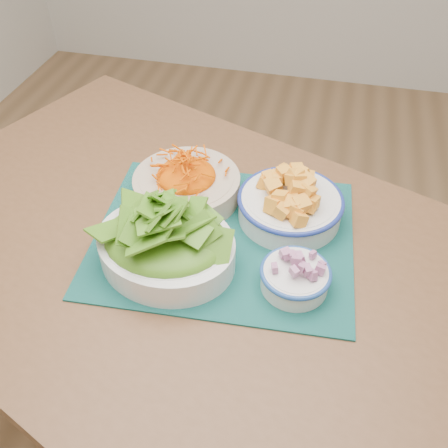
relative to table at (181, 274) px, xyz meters
name	(u,v)px	position (x,y,z in m)	size (l,w,h in m)	color
ground	(262,359)	(0.16, 0.25, -0.66)	(4.00, 4.00, 0.00)	#9D744C
table	(181,274)	(0.00, 0.00, 0.00)	(1.46, 1.23, 0.75)	brown
placemat	(224,236)	(0.08, 0.03, 0.10)	(0.50, 0.41, 0.00)	#093330
carrot_bowl	(186,180)	(-0.02, 0.13, 0.14)	(0.23, 0.23, 0.09)	#C4AE92
squash_bowl	(291,198)	(0.20, 0.12, 0.15)	(0.22, 0.22, 0.11)	silver
lettuce_bowl	(165,238)	(0.00, -0.05, 0.16)	(0.30, 0.28, 0.12)	white
onion_bowl	(295,274)	(0.23, -0.06, 0.13)	(0.13, 0.13, 0.06)	white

